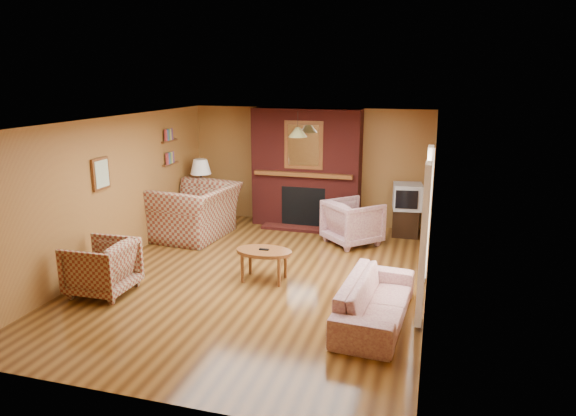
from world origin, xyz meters
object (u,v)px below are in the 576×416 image
(floral_armchair, at_px, (353,222))
(table_lamp, at_px, (201,174))
(floral_sofa, at_px, (375,300))
(crt_tv, at_px, (407,197))
(tv_stand, at_px, (406,222))
(plaid_armchair, at_px, (102,267))
(side_table, at_px, (202,209))
(fireplace, at_px, (306,169))
(plaid_loveseat, at_px, (195,211))
(coffee_table, at_px, (264,254))

(floral_armchair, height_order, table_lamp, table_lamp)
(floral_sofa, height_order, crt_tv, crt_tv)
(tv_stand, height_order, crt_tv, crt_tv)
(plaid_armchair, xyz_separation_m, side_table, (-0.15, 3.63, -0.05))
(fireplace, height_order, side_table, fireplace)
(plaid_loveseat, distance_m, crt_tv, 4.08)
(floral_sofa, bearing_deg, crt_tv, 1.84)
(plaid_loveseat, bearing_deg, floral_armchair, 103.29)
(plaid_armchair, distance_m, crt_tv, 5.65)
(side_table, xyz_separation_m, crt_tv, (4.15, 0.34, 0.45))
(table_lamp, bearing_deg, crt_tv, 4.74)
(coffee_table, xyz_separation_m, crt_tv, (1.93, 2.90, 0.36))
(floral_sofa, bearing_deg, side_table, 53.53)
(floral_sofa, relative_size, tv_stand, 3.55)
(coffee_table, bearing_deg, table_lamp, 131.07)
(coffee_table, height_order, crt_tv, crt_tv)
(fireplace, distance_m, tv_stand, 2.25)
(fireplace, xyz_separation_m, crt_tv, (2.05, -0.19, -0.40))
(side_table, height_order, tv_stand, side_table)
(side_table, bearing_deg, plaid_armchair, -87.63)
(floral_sofa, bearing_deg, coffee_table, 67.90)
(coffee_table, bearing_deg, crt_tv, 56.40)
(floral_armchair, bearing_deg, table_lamp, 37.75)
(plaid_loveseat, height_order, plaid_armchair, plaid_loveseat)
(fireplace, distance_m, floral_armchair, 1.67)
(floral_armchair, distance_m, table_lamp, 3.32)
(fireplace, distance_m, plaid_armchair, 4.66)
(side_table, relative_size, table_lamp, 0.95)
(tv_stand, relative_size, crt_tv, 0.90)
(floral_sofa, relative_size, side_table, 2.86)
(tv_stand, bearing_deg, floral_armchair, -140.82)
(plaid_armchair, xyz_separation_m, coffee_table, (2.07, 1.07, 0.03))
(side_table, distance_m, table_lamp, 0.72)
(plaid_armchair, distance_m, tv_stand, 5.64)
(side_table, xyz_separation_m, table_lamp, (-0.00, 0.00, 0.72))
(plaid_loveseat, relative_size, side_table, 2.33)
(plaid_loveseat, relative_size, plaid_armchair, 1.83)
(table_lamp, xyz_separation_m, tv_stand, (4.15, 0.35, -0.79))
(plaid_loveseat, distance_m, plaid_armchair, 2.79)
(floral_sofa, xyz_separation_m, tv_stand, (0.15, 3.78, -0.01))
(fireplace, distance_m, coffee_table, 3.18)
(fireplace, distance_m, floral_sofa, 4.49)
(plaid_loveseat, xyz_separation_m, plaid_armchair, (-0.10, -2.79, -0.12))
(plaid_armchair, xyz_separation_m, tv_stand, (4.00, 3.98, -0.12))
(coffee_table, bearing_deg, plaid_loveseat, 139.02)
(table_lamp, bearing_deg, plaid_armchair, -87.63)
(fireplace, relative_size, plaid_loveseat, 1.55)
(fireplace, height_order, plaid_loveseat, fireplace)
(fireplace, relative_size, floral_sofa, 1.26)
(coffee_table, distance_m, table_lamp, 3.45)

